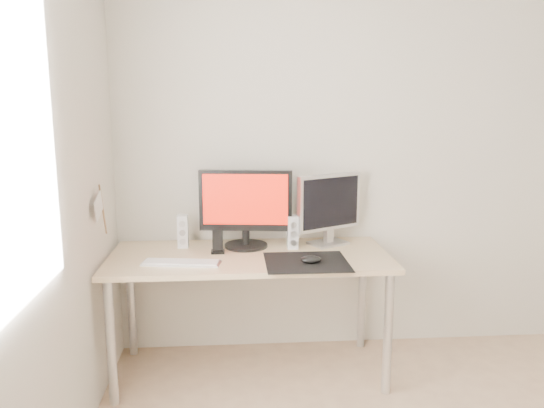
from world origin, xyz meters
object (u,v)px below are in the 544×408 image
desk (250,267)px  keyboard (181,263)px  phone_dock (218,246)px  second_monitor (329,206)px  mouse (311,260)px  speaker_right (293,232)px  main_monitor (246,206)px  speaker_left (183,231)px

desk → keyboard: (-0.37, -0.16, 0.09)m
keyboard → phone_dock: bearing=46.1°
desk → second_monitor: bearing=20.5°
second_monitor → keyboard: size_ratio=1.00×
desk → keyboard: 0.41m
mouse → phone_dock: 0.57m
second_monitor → speaker_right: bearing=-163.2°
mouse → keyboard: size_ratio=0.26×
second_monitor → phone_dock: bearing=-168.2°
mouse → desk: size_ratio=0.07×
main_monitor → keyboard: (-0.36, -0.31, -0.25)m
speaker_right → keyboard: speaker_right is taller
desk → second_monitor: (0.49, 0.18, 0.32)m
desk → second_monitor: 0.61m
mouse → speaker_left: (-0.72, 0.39, 0.07)m
phone_dock → main_monitor: bearing=34.0°
phone_dock → keyboard: bearing=-133.9°
desk → phone_dock: (-0.18, 0.04, 0.12)m
desk → speaker_right: bearing=23.5°
phone_dock → speaker_right: bearing=9.1°
speaker_right → second_monitor: bearing=16.8°
desk → speaker_left: 0.47m
speaker_right → phone_dock: bearing=-170.9°
keyboard → second_monitor: bearing=21.5°
speaker_left → second_monitor: bearing=-0.2°
keyboard → phone_dock: (0.19, 0.20, 0.03)m
second_monitor → mouse: bearing=-113.0°
desk → speaker_left: size_ratio=8.16×
main_monitor → phone_dock: main_monitor is taller
mouse → phone_dock: (-0.51, 0.25, 0.02)m
main_monitor → speaker_right: (0.28, -0.04, -0.16)m
speaker_left → speaker_right: (0.65, -0.07, 0.00)m
keyboard → phone_dock: phone_dock is taller
phone_dock → mouse: bearing=-26.3°
speaker_right → speaker_left: bearing=173.7°
second_monitor → phone_dock: second_monitor is taller
desk → phone_dock: 0.22m
speaker_left → phone_dock: 0.26m
mouse → desk: bearing=147.3°
mouse → main_monitor: (-0.34, 0.36, 0.23)m
main_monitor → phone_dock: (-0.17, -0.11, -0.21)m
speaker_left → keyboard: speaker_left is taller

